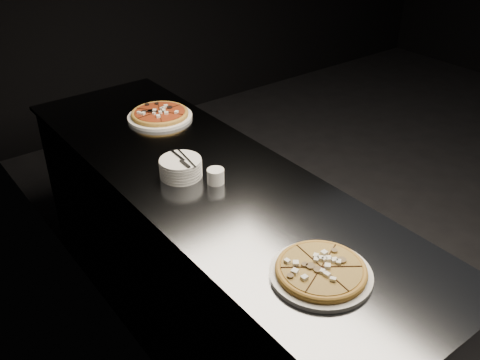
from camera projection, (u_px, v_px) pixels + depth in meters
floor at (452, 193)px, 3.91m from camera, size 5.00×5.00×0.00m
wall_left at (118, 91)px, 1.89m from camera, size 0.02×5.00×2.80m
counter at (211, 257)px, 2.57m from camera, size 0.74×2.44×0.92m
pizza_mushroom at (321, 271)px, 1.76m from camera, size 0.40×0.40×0.04m
pizza_tomato at (160, 114)px, 2.83m from camera, size 0.34×0.34×0.04m
plate_stack at (181, 168)px, 2.30m from camera, size 0.18×0.18×0.08m
cutlery at (183, 160)px, 2.27m from camera, size 0.08×0.19×0.01m
ramekin at (216, 176)px, 2.26m from camera, size 0.07×0.07×0.06m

